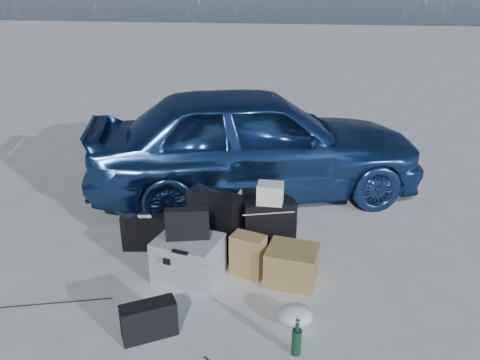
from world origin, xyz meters
name	(u,v)px	position (x,y,z in m)	size (l,w,h in m)	color
ground	(197,290)	(0.00, 0.00, 0.00)	(60.00, 60.00, 0.00)	beige
car	(255,141)	(0.19, 2.10, 0.67)	(1.58, 3.92, 1.34)	#284D8B
pelican_case	(189,258)	(-0.11, 0.18, 0.19)	(0.53, 0.44, 0.39)	#96989A
laptop_bag	(187,224)	(-0.11, 0.18, 0.53)	(0.37, 0.09, 0.28)	black
briefcase	(146,233)	(-0.65, 0.57, 0.18)	(0.47, 0.10, 0.36)	black
suitcase_left	(215,224)	(0.03, 0.59, 0.32)	(0.50, 0.18, 0.65)	black
suitcase_right	(269,230)	(0.54, 0.64, 0.29)	(0.48, 0.17, 0.57)	black
white_carton	(270,193)	(0.54, 0.63, 0.66)	(0.23, 0.18, 0.18)	silver
duffel_bag	(255,220)	(0.35, 1.00, 0.19)	(0.76, 0.32, 0.38)	black
flat_box_white	(255,200)	(0.35, 0.99, 0.41)	(0.40, 0.30, 0.07)	silver
flat_box_black	(256,195)	(0.36, 0.97, 0.48)	(0.28, 0.20, 0.06)	black
kraft_bag	(248,255)	(0.39, 0.31, 0.19)	(0.29, 0.17, 0.39)	olive
cardboard_box	(292,265)	(0.78, 0.28, 0.16)	(0.42, 0.37, 0.32)	olive
plastic_bag	(295,315)	(0.84, -0.28, 0.07)	(0.27, 0.23, 0.15)	silver
messenger_bag	(149,320)	(-0.20, -0.60, 0.14)	(0.40, 0.15, 0.28)	black
green_bottle	(297,338)	(0.87, -0.60, 0.14)	(0.07, 0.07, 0.28)	#0E311D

